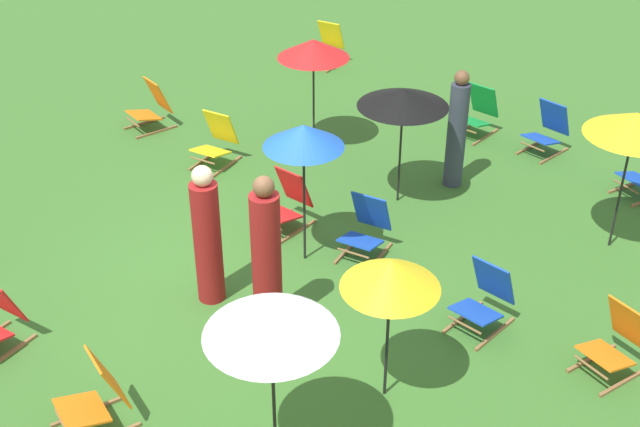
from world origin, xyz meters
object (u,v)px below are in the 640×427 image
at_px(deckchair_5, 327,46).
at_px(deckchair_12, 216,141).
at_px(person_2, 207,238).
at_px(deckchair_6, 96,397).
at_px(umbrella_5, 391,274).
at_px(umbrella_0, 635,124).
at_px(deckchair_9, 287,203).
at_px(deckchair_13, 547,130).
at_px(person_0, 266,257).
at_px(deckchair_7, 366,229).
at_px(umbrella_1, 313,49).
at_px(deckchair_15, 484,299).
at_px(umbrella_3, 403,98).
at_px(deckchair_3, 151,107).
at_px(deckchair_0, 617,343).
at_px(person_1, 457,132).
at_px(deckchair_4, 478,113).
at_px(umbrella_2, 271,321).
at_px(umbrella_4, 303,136).

height_order(deckchair_5, deckchair_12, same).
bearing_deg(person_2, deckchair_6, 30.08).
bearing_deg(umbrella_5, deckchair_6, -125.07).
distance_m(umbrella_0, umbrella_5, 4.18).
height_order(deckchair_9, deckchair_12, same).
height_order(deckchair_9, umbrella_0, umbrella_0).
relative_size(deckchair_13, person_0, 0.44).
bearing_deg(deckchair_7, umbrella_1, 131.67).
distance_m(deckchair_15, umbrella_3, 3.15).
bearing_deg(umbrella_3, deckchair_12, -156.55).
relative_size(deckchair_3, umbrella_1, 0.47).
relative_size(deckchair_5, deckchair_9, 1.04).
bearing_deg(deckchair_9, deckchair_15, -2.65).
bearing_deg(umbrella_5, deckchair_3, 164.91).
bearing_deg(deckchair_0, person_1, 162.59).
bearing_deg(umbrella_1, deckchair_5, 132.32).
bearing_deg(deckchair_9, person_1, 66.12).
height_order(deckchair_6, umbrella_3, umbrella_3).
height_order(deckchair_5, person_2, person_2).
xyz_separation_m(deckchair_4, deckchair_9, (-0.02, -4.16, 0.00)).
xyz_separation_m(deckchair_3, deckchair_9, (3.85, -0.44, 0.00)).
bearing_deg(person_0, deckchair_0, 69.22).
bearing_deg(deckchair_3, umbrella_3, 20.81).
height_order(deckchair_4, umbrella_2, umbrella_2).
relative_size(deckchair_12, umbrella_4, 0.46).
xyz_separation_m(deckchair_9, deckchair_15, (3.11, 0.19, 0.00)).
xyz_separation_m(umbrella_1, umbrella_3, (2.06, -0.30, -0.06)).
bearing_deg(umbrella_3, umbrella_0, 22.82).
bearing_deg(umbrella_0, deckchair_9, -140.07).
xyz_separation_m(deckchair_3, umbrella_2, (6.91, -3.32, 1.37)).
bearing_deg(person_0, umbrella_4, 154.58).
bearing_deg(person_1, person_2, 25.36).
bearing_deg(umbrella_5, deckchair_13, 108.18).
height_order(deckchair_7, deckchair_9, same).
bearing_deg(umbrella_3, deckchair_9, -109.61).
xyz_separation_m(deckchair_0, person_2, (-3.97, -2.29, 0.47)).
height_order(deckchair_0, deckchair_5, same).
distance_m(deckchair_0, person_2, 4.61).
xyz_separation_m(deckchair_4, deckchair_12, (-2.13, -3.72, 0.00)).
distance_m(deckchair_9, umbrella_2, 4.42).
bearing_deg(umbrella_4, deckchair_5, 133.33).
bearing_deg(deckchair_12, deckchair_9, -28.00).
bearing_deg(umbrella_1, deckchair_0, -12.39).
relative_size(umbrella_0, person_1, 1.07).
xyz_separation_m(umbrella_1, person_2, (2.04, -3.62, -0.80)).
distance_m(deckchair_13, umbrella_1, 3.88).
bearing_deg(deckchair_15, deckchair_7, 174.42).
xyz_separation_m(umbrella_2, umbrella_4, (-2.33, 2.53, -0.00)).
xyz_separation_m(umbrella_1, umbrella_5, (4.58, -3.34, -0.13)).
height_order(deckchair_7, umbrella_2, umbrella_2).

